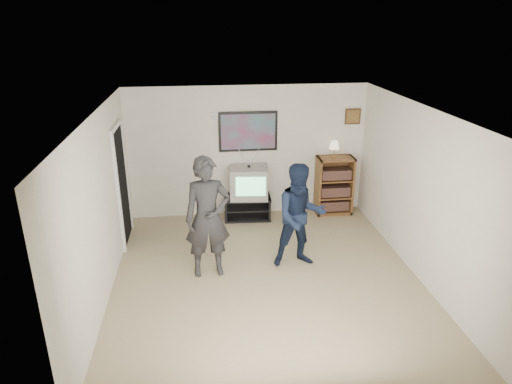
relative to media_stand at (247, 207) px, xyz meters
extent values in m
cube|color=#74624A|center=(0.05, -2.23, -0.22)|extent=(4.50, 5.00, 0.01)
cube|color=white|center=(0.05, -2.23, 2.28)|extent=(4.50, 5.00, 0.01)
cube|color=silver|center=(0.05, 0.27, 1.03)|extent=(4.50, 0.01, 2.50)
cube|color=silver|center=(-2.20, -2.23, 1.03)|extent=(0.01, 5.00, 2.50)
cube|color=silver|center=(2.30, -2.23, 1.03)|extent=(0.01, 5.00, 2.50)
cube|color=black|center=(0.00, 0.00, 0.20)|extent=(0.91, 0.54, 0.04)
cube|color=black|center=(0.00, 0.00, -0.20)|extent=(0.91, 0.54, 0.04)
cube|color=black|center=(-0.41, 0.00, 0.00)|extent=(0.07, 0.47, 0.44)
cube|color=black|center=(0.41, 0.00, 0.00)|extent=(0.07, 0.47, 0.44)
imported|color=#242426|center=(-0.79, -1.93, 0.70)|extent=(0.71, 0.50, 1.84)
imported|color=black|center=(0.61, -1.84, 0.60)|extent=(0.83, 0.66, 1.65)
cube|color=white|center=(-0.84, -1.72, 0.96)|extent=(0.06, 0.11, 0.03)
cube|color=white|center=(0.56, -1.60, 0.92)|extent=(0.05, 0.12, 0.03)
cube|color=black|center=(0.05, 0.25, 1.43)|extent=(1.10, 0.03, 0.75)
cube|color=white|center=(-0.50, 0.25, 1.73)|extent=(0.28, 0.02, 0.14)
cube|color=#3F2514|center=(2.05, 0.25, 1.66)|extent=(0.30, 0.03, 0.30)
cube|color=black|center=(-2.19, -0.63, 0.78)|extent=(0.03, 0.85, 2.00)
camera|label=1|loc=(-0.84, -8.02, 3.46)|focal=32.00mm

